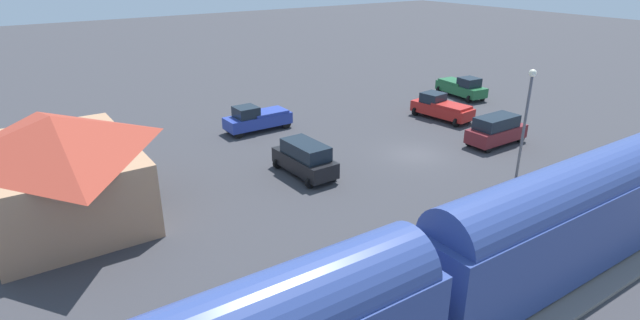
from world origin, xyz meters
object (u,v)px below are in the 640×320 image
Objects in this scene: pedestrian_on_platform at (499,208)px; pickup_green at (462,87)px; suv_black at (305,158)px; light_pole_near_platform at (526,114)px; station_building at (60,165)px; pickup_blue at (257,118)px; pickup_red at (441,107)px; suv_maroon at (496,130)px.

pedestrian_on_platform is 0.31× the size of pickup_green.
suv_black is 0.69× the size of light_pole_near_platform.
light_pole_near_platform is at bearing 140.19° from pickup_green.
station_building is 2.27× the size of suv_black.
pickup_blue is at bearing 24.46° from light_pole_near_platform.
pickup_blue is 1.10× the size of suv_black.
station_building is at bearing 92.01° from pickup_red.
light_pole_near_platform is at bearing -155.54° from pickup_blue.
suv_black is 24.68m from pickup_green.
light_pole_near_platform is at bearing -115.47° from station_building.
suv_black is at bearing 49.09° from light_pole_near_platform.
pickup_green is at bearing -39.81° from light_pole_near_platform.
pickup_green is (19.17, -19.11, -0.25)m from pedestrian_on_platform.
pickup_blue is 0.75× the size of light_pole_near_platform.
light_pole_near_platform is (-5.41, 4.94, 3.43)m from suv_maroon.
pickup_green is (7.64, -23.47, -0.12)m from suv_black.
suv_maroon is 0.68× the size of light_pole_near_platform.
pickup_red is at bearing -11.65° from suv_maroon.
light_pole_near_platform reaches higher than station_building.
suv_maroon is 18.53m from pickup_blue.
pickup_green is (10.83, -8.60, -0.12)m from suv_maroon.
pickup_green is (-2.09, -21.88, 0.00)m from pickup_blue.
suv_black is at bearing -100.81° from station_building.
pickup_blue is at bearing -64.83° from station_building.
suv_maroon is 15.21m from suv_black.
suv_black reaches higher than pickup_green.
pickup_red is 0.78× the size of light_pole_near_platform.
pickup_red is (3.64, -16.28, -0.12)m from suv_black.
light_pole_near_platform reaches higher than pickup_blue.
suv_black is (-9.73, 1.59, 0.12)m from pickup_blue.
suv_black is 16.68m from pickup_red.
pickup_green is 0.77× the size of light_pole_near_platform.
pickup_red is at bearing -87.99° from station_building.
pickup_blue is at bearing 67.51° from pickup_red.
pickup_green is 0.99× the size of pickup_red.
pickup_blue is at bearing 45.79° from suv_maroon.
pickup_red is at bearing -77.38° from suv_black.
pickup_red reaches higher than pedestrian_on_platform.
light_pole_near_platform is (2.92, -5.57, 3.29)m from pedestrian_on_platform.
pickup_red is (15.17, -11.92, -0.25)m from pedestrian_on_platform.
suv_maroon is 0.99× the size of suv_black.
pedestrian_on_platform is 19.30m from pickup_red.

